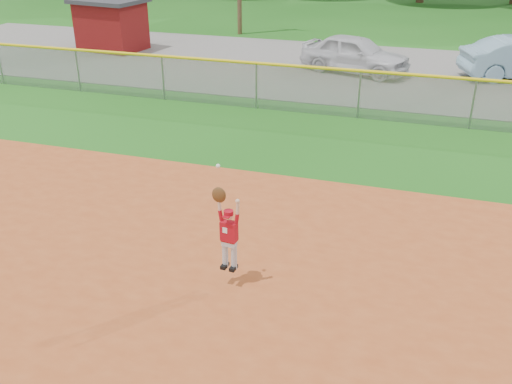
# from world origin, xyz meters

# --- Properties ---
(ground) EXTENTS (120.00, 120.00, 0.00)m
(ground) POSITION_xyz_m (0.00, 0.00, 0.00)
(ground) COLOR #1A5A14
(ground) RESTS_ON ground
(parking_strip) EXTENTS (44.00, 10.00, 0.03)m
(parking_strip) POSITION_xyz_m (0.00, 16.00, 0.01)
(parking_strip) COLOR slate
(parking_strip) RESTS_ON ground
(car_white_a) EXTENTS (4.66, 2.92, 1.48)m
(car_white_a) POSITION_xyz_m (-0.95, 15.56, 0.77)
(car_white_a) COLOR silver
(car_white_a) RESTS_ON parking_strip
(utility_shed) EXTENTS (3.42, 2.85, 2.31)m
(utility_shed) POSITION_xyz_m (-12.39, 16.50, 1.18)
(utility_shed) COLOR #5F0D0D
(utility_shed) RESTS_ON ground
(outfield_fence) EXTENTS (40.06, 0.10, 1.55)m
(outfield_fence) POSITION_xyz_m (0.00, 10.00, 0.88)
(outfield_fence) COLOR gray
(outfield_fence) RESTS_ON ground
(ballplayer) EXTENTS (0.50, 0.22, 1.90)m
(ballplayer) POSITION_xyz_m (-0.83, 0.36, 1.10)
(ballplayer) COLOR silver
(ballplayer) RESTS_ON ground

